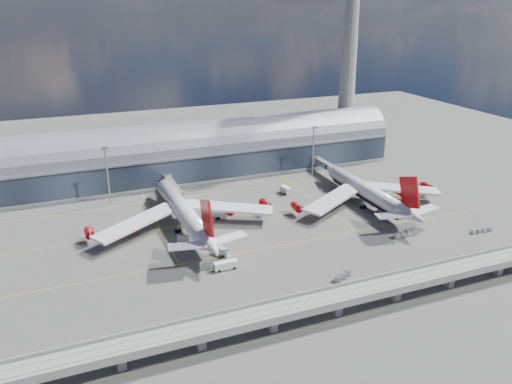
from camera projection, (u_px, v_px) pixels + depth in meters
name	position (u px, v px, depth m)	size (l,w,h in m)	color
ground	(263.00, 235.00, 189.55)	(500.00, 500.00, 0.00)	#474744
taxi_lines	(243.00, 214.00, 208.70)	(200.00, 80.12, 0.01)	gold
terminal	(204.00, 153.00, 253.06)	(200.00, 30.00, 28.00)	#202936
control_tower	(349.00, 63.00, 272.46)	(19.00, 19.00, 103.00)	gray
guideway	(338.00, 298.00, 139.99)	(220.00, 8.50, 7.20)	gray
floodlight_mast_left	(107.00, 174.00, 214.97)	(3.00, 0.70, 25.70)	gray
floodlight_mast_right	(313.00, 150.00, 249.68)	(3.00, 0.70, 25.70)	gray
airliner_left	(185.00, 213.00, 192.58)	(74.27, 77.99, 23.80)	white
airliner_right	(368.00, 193.00, 215.31)	(69.57, 72.68, 23.13)	white
jet_bridge_left	(172.00, 185.00, 225.90)	(4.40, 28.00, 7.25)	gray
jet_bridge_right	(328.00, 166.00, 251.81)	(4.40, 32.00, 7.25)	gray
service_truck_0	(223.00, 251.00, 174.61)	(4.44, 6.53, 2.59)	silver
service_truck_1	(183.00, 239.00, 183.73)	(4.91, 3.33, 2.61)	silver
service_truck_2	(226.00, 265.00, 165.15)	(8.06, 2.53, 2.92)	silver
service_truck_3	(383.00, 209.00, 210.02)	(2.40, 5.23, 2.47)	silver
service_truck_4	(286.00, 190.00, 230.36)	(3.41, 6.00, 3.32)	silver
service_truck_5	(219.00, 214.00, 204.62)	(5.79, 6.71, 3.13)	silver
cargo_train_0	(343.00, 276.00, 159.92)	(7.76, 5.14, 1.77)	gray
cargo_train_1	(406.00, 234.00, 188.54)	(11.41, 2.57, 1.88)	gray
cargo_train_2	(481.00, 230.00, 191.85)	(9.56, 2.21, 1.58)	gray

